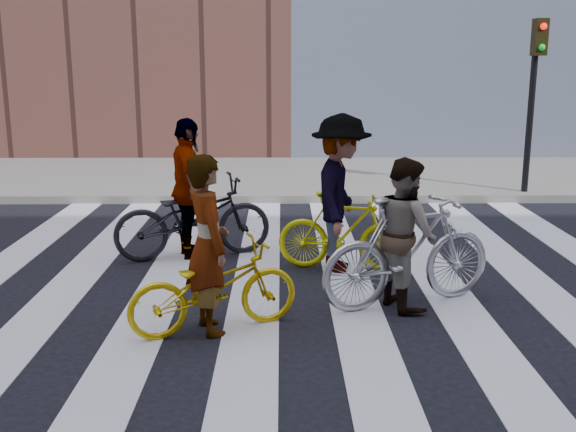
{
  "coord_description": "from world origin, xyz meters",
  "views": [
    {
      "loc": [
        -0.25,
        -7.2,
        2.6
      ],
      "look_at": [
        -0.17,
        0.3,
        0.86
      ],
      "focal_mm": 42.0,
      "sensor_mm": 36.0,
      "label": 1
    }
  ],
  "objects_px": {
    "traffic_signal": "(535,78)",
    "rider_rear": "(188,189)",
    "rider_mid": "(405,233)",
    "rider_right": "(340,194)",
    "bike_silver_mid": "(408,251)",
    "rider_left": "(208,245)",
    "bike_yellow_right": "(344,232)",
    "bike_yellow_left": "(214,287)",
    "bike_dark_rear": "(193,217)"
  },
  "relations": [
    {
      "from": "bike_yellow_right",
      "to": "bike_dark_rear",
      "type": "bearing_deg",
      "value": 84.5
    },
    {
      "from": "bike_dark_rear",
      "to": "rider_right",
      "type": "height_order",
      "value": "rider_right"
    },
    {
      "from": "traffic_signal",
      "to": "rider_rear",
      "type": "bearing_deg",
      "value": -147.38
    },
    {
      "from": "bike_yellow_right",
      "to": "traffic_signal",
      "type": "bearing_deg",
      "value": -30.26
    },
    {
      "from": "rider_left",
      "to": "bike_yellow_right",
      "type": "bearing_deg",
      "value": -60.01
    },
    {
      "from": "bike_yellow_right",
      "to": "rider_right",
      "type": "distance_m",
      "value": 0.49
    },
    {
      "from": "rider_rear",
      "to": "rider_left",
      "type": "bearing_deg",
      "value": 174.94
    },
    {
      "from": "bike_yellow_right",
      "to": "rider_left",
      "type": "xyz_separation_m",
      "value": [
        -1.49,
        -1.95,
        0.37
      ]
    },
    {
      "from": "bike_dark_rear",
      "to": "rider_right",
      "type": "relative_size",
      "value": 1.06
    },
    {
      "from": "rider_mid",
      "to": "rider_right",
      "type": "height_order",
      "value": "rider_right"
    },
    {
      "from": "bike_silver_mid",
      "to": "rider_right",
      "type": "bearing_deg",
      "value": 6.43
    },
    {
      "from": "bike_yellow_left",
      "to": "rider_left",
      "type": "xyz_separation_m",
      "value": [
        -0.05,
        0.0,
        0.43
      ]
    },
    {
      "from": "rider_rear",
      "to": "rider_right",
      "type": "bearing_deg",
      "value": -123.61
    },
    {
      "from": "rider_mid",
      "to": "bike_yellow_left",
      "type": "bearing_deg",
      "value": 89.24
    },
    {
      "from": "rider_right",
      "to": "bike_yellow_right",
      "type": "bearing_deg",
      "value": -78.68
    },
    {
      "from": "traffic_signal",
      "to": "rider_mid",
      "type": "relative_size",
      "value": 2.06
    },
    {
      "from": "bike_silver_mid",
      "to": "bike_dark_rear",
      "type": "bearing_deg",
      "value": 33.82
    },
    {
      "from": "bike_silver_mid",
      "to": "bike_dark_rear",
      "type": "xyz_separation_m",
      "value": [
        -2.54,
        1.85,
        -0.06
      ]
    },
    {
      "from": "bike_yellow_right",
      "to": "rider_rear",
      "type": "distance_m",
      "value": 2.14
    },
    {
      "from": "rider_right",
      "to": "bike_dark_rear",
      "type": "bearing_deg",
      "value": 84.08
    },
    {
      "from": "bike_yellow_left",
      "to": "bike_dark_rear",
      "type": "height_order",
      "value": "bike_dark_rear"
    },
    {
      "from": "bike_silver_mid",
      "to": "rider_rear",
      "type": "xyz_separation_m",
      "value": [
        -2.59,
        1.85,
        0.33
      ]
    },
    {
      "from": "rider_left",
      "to": "rider_mid",
      "type": "bearing_deg",
      "value": -93.74
    },
    {
      "from": "rider_rear",
      "to": "bike_yellow_left",
      "type": "bearing_deg",
      "value": 176.02
    },
    {
      "from": "bike_yellow_left",
      "to": "bike_dark_rear",
      "type": "distance_m",
      "value": 2.6
    },
    {
      "from": "bike_silver_mid",
      "to": "bike_yellow_right",
      "type": "bearing_deg",
      "value": 4.57
    },
    {
      "from": "traffic_signal",
      "to": "bike_yellow_left",
      "type": "relative_size",
      "value": 1.96
    },
    {
      "from": "traffic_signal",
      "to": "bike_yellow_left",
      "type": "bearing_deg",
      "value": -130.07
    },
    {
      "from": "rider_mid",
      "to": "rider_right",
      "type": "relative_size",
      "value": 0.82
    },
    {
      "from": "bike_yellow_right",
      "to": "bike_dark_rear",
      "type": "relative_size",
      "value": 0.8
    },
    {
      "from": "rider_rear",
      "to": "bike_yellow_right",
      "type": "bearing_deg",
      "value": -123.22
    },
    {
      "from": "bike_silver_mid",
      "to": "rider_left",
      "type": "xyz_separation_m",
      "value": [
        -2.06,
        -0.69,
        0.27
      ]
    },
    {
      "from": "rider_rear",
      "to": "traffic_signal",
      "type": "bearing_deg",
      "value": -74.16
    },
    {
      "from": "rider_left",
      "to": "bike_yellow_left",
      "type": "bearing_deg",
      "value": -112.65
    },
    {
      "from": "rider_right",
      "to": "rider_rear",
      "type": "xyz_separation_m",
      "value": [
        -1.96,
        0.59,
        -0.05
      ]
    },
    {
      "from": "bike_silver_mid",
      "to": "rider_rear",
      "type": "relative_size",
      "value": 1.08
    },
    {
      "from": "bike_yellow_left",
      "to": "rider_right",
      "type": "relative_size",
      "value": 0.86
    },
    {
      "from": "bike_silver_mid",
      "to": "rider_left",
      "type": "bearing_deg",
      "value": 88.37
    },
    {
      "from": "bike_dark_rear",
      "to": "rider_right",
      "type": "xyz_separation_m",
      "value": [
        1.91,
        -0.59,
        0.43
      ]
    },
    {
      "from": "bike_silver_mid",
      "to": "bike_dark_rear",
      "type": "relative_size",
      "value": 0.96
    },
    {
      "from": "bike_silver_mid",
      "to": "rider_mid",
      "type": "height_order",
      "value": "rider_mid"
    },
    {
      "from": "bike_yellow_right",
      "to": "bike_dark_rear",
      "type": "height_order",
      "value": "bike_dark_rear"
    },
    {
      "from": "bike_dark_rear",
      "to": "rider_mid",
      "type": "height_order",
      "value": "rider_mid"
    },
    {
      "from": "rider_right",
      "to": "rider_rear",
      "type": "distance_m",
      "value": 2.05
    },
    {
      "from": "bike_yellow_left",
      "to": "bike_yellow_right",
      "type": "height_order",
      "value": "bike_yellow_right"
    },
    {
      "from": "rider_mid",
      "to": "rider_right",
      "type": "xyz_separation_m",
      "value": [
        -0.58,
        1.26,
        0.18
      ]
    },
    {
      "from": "traffic_signal",
      "to": "rider_right",
      "type": "bearing_deg",
      "value": -131.95
    },
    {
      "from": "bike_yellow_right",
      "to": "rider_mid",
      "type": "bearing_deg",
      "value": -145.9
    },
    {
      "from": "rider_right",
      "to": "rider_rear",
      "type": "height_order",
      "value": "rider_right"
    },
    {
      "from": "traffic_signal",
      "to": "bike_silver_mid",
      "type": "height_order",
      "value": "traffic_signal"
    }
  ]
}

